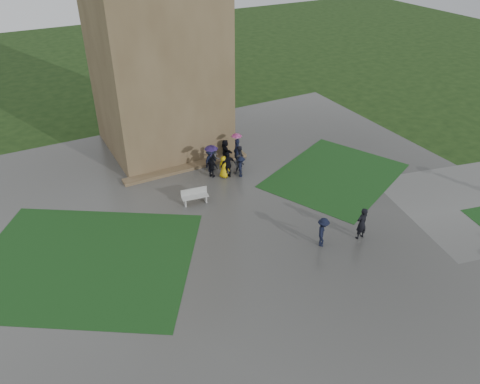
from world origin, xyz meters
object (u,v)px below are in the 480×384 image
pedestrian_mid (323,232)px  pedestrian_near (362,223)px  tower (154,22)px  bench (195,196)px

pedestrian_mid → pedestrian_near: bearing=-62.0°
tower → pedestrian_near: (5.38, -16.15, -8.02)m
pedestrian_mid → bench: bearing=71.5°
bench → pedestrian_mid: pedestrian_mid is taller
pedestrian_mid → pedestrian_near: 2.29m
tower → pedestrian_mid: 17.94m
bench → pedestrian_near: size_ratio=0.88×
tower → pedestrian_mid: size_ratio=10.53×
tower → bench: (-1.22, -8.62, -8.49)m
tower → bench: bearing=-98.1°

